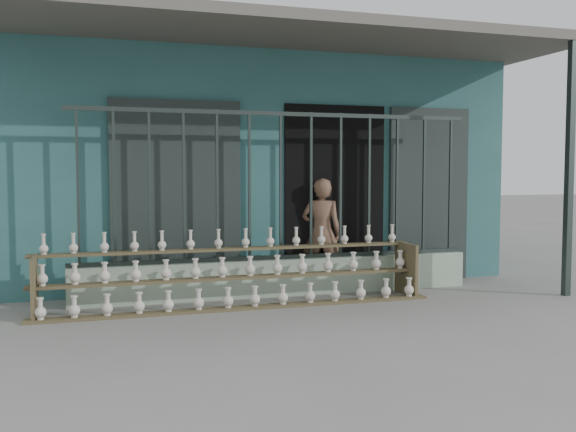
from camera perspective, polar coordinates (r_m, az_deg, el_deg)
name	(u,v)px	position (r m, az deg, el deg)	size (l,w,h in m)	color
ground	(317,318)	(6.75, 2.56, -9.07)	(60.00, 60.00, 0.00)	slate
workshop_building	(230,166)	(10.65, -5.18, 4.47)	(7.40, 6.60, 3.21)	#295857
parapet_wall	(281,277)	(7.91, -0.65, -5.46)	(5.00, 0.20, 0.45)	#9AB399
security_fence	(281,186)	(7.81, -0.66, 2.70)	(5.00, 0.04, 1.80)	#283330
shelf_rack	(237,274)	(7.33, -4.58, -5.13)	(4.50, 0.68, 0.85)	brown
elderly_woman	(321,233)	(8.42, 2.99, -1.52)	(0.52, 0.34, 1.44)	brown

